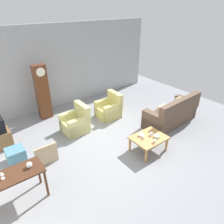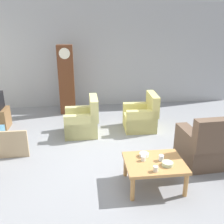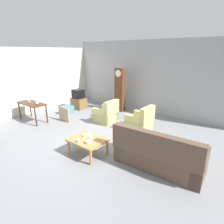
{
  "view_description": "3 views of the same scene",
  "coord_description": "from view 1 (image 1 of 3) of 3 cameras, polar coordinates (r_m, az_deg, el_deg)",
  "views": [
    {
      "loc": [
        -3.4,
        -4.13,
        3.85
      ],
      "look_at": [
        0.02,
        0.34,
        0.88
      ],
      "focal_mm": 33.49,
      "sensor_mm": 36.0,
      "label": 1
    },
    {
      "loc": [
        -0.67,
        -4.25,
        2.59
      ],
      "look_at": [
        -0.08,
        0.86,
        0.7
      ],
      "focal_mm": 39.57,
      "sensor_mm": 36.0,
      "label": 2
    },
    {
      "loc": [
        3.7,
        -4.01,
        2.73
      ],
      "look_at": [
        0.01,
        0.75,
        0.72
      ],
      "focal_mm": 29.42,
      "sensor_mm": 36.0,
      "label": 3
    }
  ],
  "objects": [
    {
      "name": "framed_picture_leaning",
      "position": [
        5.85,
        -17.41,
        -11.17
      ],
      "size": [
        0.6,
        0.05,
        0.58
      ],
      "primitive_type": "cube",
      "color": "tan",
      "rests_on": "ground_plane"
    },
    {
      "name": "couch_floral",
      "position": [
        7.64,
        16.02,
        -0.6
      ],
      "size": [
        2.14,
        0.99,
        1.04
      ],
      "color": "brown",
      "rests_on": "ground_plane"
    },
    {
      "name": "bowl_white_stacked",
      "position": [
        6.06,
        7.94,
        -6.21
      ],
      "size": [
        0.15,
        0.15,
        0.06
      ],
      "primitive_type": "cylinder",
      "color": "white",
      "rests_on": "coffee_table_wood"
    },
    {
      "name": "garage_door_wall",
      "position": [
        8.74,
        -13.55,
        12.13
      ],
      "size": [
        8.4,
        0.16,
        3.2
      ],
      "primitive_type": "cube",
      "color": "#9EA0A5",
      "rests_on": "ground_plane"
    },
    {
      "name": "cup_white_porcelain",
      "position": [
        5.95,
        8.54,
        -6.84
      ],
      "size": [
        0.07,
        0.07,
        0.08
      ],
      "primitive_type": "cylinder",
      "color": "white",
      "rests_on": "coffee_table_wood"
    },
    {
      "name": "armchair_olive_far",
      "position": [
        7.8,
        -0.77,
        0.79
      ],
      "size": [
        0.82,
        0.79,
        0.92
      ],
      "color": "#D4CA72",
      "rests_on": "ground_plane"
    },
    {
      "name": "wine_glass_short",
      "position": [
        4.74,
        -27.93,
        -14.78
      ],
      "size": [
        0.08,
        0.08,
        0.18
      ],
      "color": "silver",
      "rests_on": "console_table_dark"
    },
    {
      "name": "bowl_shallow_green",
      "position": [
        6.08,
        12.1,
        -6.51
      ],
      "size": [
        0.18,
        0.18,
        0.06
      ],
      "primitive_type": "cylinder",
      "color": "#B2C69E",
      "rests_on": "coffee_table_wood"
    },
    {
      "name": "storage_box_blue",
      "position": [
        6.33,
        -24.77,
        -10.56
      ],
      "size": [
        0.46,
        0.45,
        0.37
      ],
      "primitive_type": "cube",
      "color": "teal",
      "rests_on": "ground_plane"
    },
    {
      "name": "glass_dome_cloche",
      "position": [
        4.83,
        -21.68,
        -13.24
      ],
      "size": [
        0.13,
        0.13,
        0.13
      ],
      "primitive_type": "sphere",
      "color": "silver",
      "rests_on": "console_table_dark"
    },
    {
      "name": "grandfather_clock",
      "position": [
        7.87,
        -18.45,
        5.14
      ],
      "size": [
        0.44,
        0.3,
        2.0
      ],
      "color": "#562D19",
      "rests_on": "ground_plane"
    },
    {
      "name": "armchair_olive_near",
      "position": [
        7.03,
        -9.8,
        -2.93
      ],
      "size": [
        0.79,
        0.77,
        0.92
      ],
      "color": "#CCC67A",
      "rests_on": "ground_plane"
    },
    {
      "name": "ground_plane",
      "position": [
        6.59,
        1.65,
        -7.96
      ],
      "size": [
        10.4,
        10.4,
        0.0
      ],
      "primitive_type": "plane",
      "color": "gray"
    },
    {
      "name": "cup_cream_tall",
      "position": [
        5.85,
        11.58,
        -7.8
      ],
      "size": [
        0.08,
        0.08,
        0.09
      ],
      "primitive_type": "cylinder",
      "color": "beige",
      "rests_on": "coffee_table_wood"
    },
    {
      "name": "coffee_table_wood",
      "position": [
        6.1,
        9.99,
        -7.27
      ],
      "size": [
        0.96,
        0.76,
        0.45
      ],
      "color": "#B27F47",
      "rests_on": "ground_plane"
    },
    {
      "name": "console_table_dark",
      "position": [
        4.9,
        -25.85,
        -16.33
      ],
      "size": [
        1.3,
        0.56,
        0.77
      ],
      "color": "#472819",
      "rests_on": "ground_plane"
    },
    {
      "name": "cup_blue_rimmed",
      "position": [
        6.12,
        10.67,
        -5.92
      ],
      "size": [
        0.08,
        0.08,
        0.09
      ],
      "primitive_type": "cylinder",
      "color": "silver",
      "rests_on": "coffee_table_wood"
    }
  ]
}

